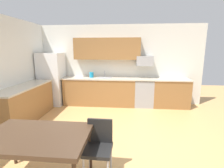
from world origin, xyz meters
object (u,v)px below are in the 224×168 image
object	(u,v)px
oven_range	(144,93)
chair_near_table	(99,144)
microwave	(145,61)
kettle	(92,75)
refrigerator	(52,79)
dining_table	(36,139)

from	to	relation	value
oven_range	chair_near_table	bearing A→B (deg)	-106.06
microwave	kettle	xyz separation A→B (m)	(-1.77, -0.05, -0.49)
refrigerator	chair_near_table	xyz separation A→B (m)	(2.17, -3.23, -0.38)
oven_range	kettle	distance (m)	1.86
microwave	chair_near_table	size ratio (longest dim) A/B	0.64
microwave	kettle	bearing A→B (deg)	-178.39
oven_range	kettle	bearing A→B (deg)	178.39
kettle	chair_near_table	bearing A→B (deg)	-76.30
microwave	dining_table	size ratio (longest dim) A/B	0.39
refrigerator	chair_near_table	size ratio (longest dim) A/B	2.08
dining_table	chair_near_table	xyz separation A→B (m)	(0.80, 0.28, -0.20)
chair_near_table	kettle	bearing A→B (deg)	103.70
microwave	dining_table	bearing A→B (deg)	-115.39
oven_range	chair_near_table	size ratio (longest dim) A/B	1.07
refrigerator	oven_range	bearing A→B (deg)	1.47
chair_near_table	kettle	world-z (taller)	kettle
dining_table	kettle	xyz separation A→B (m)	(-0.02, 3.64, 0.32)
oven_range	microwave	distance (m)	1.06
refrigerator	microwave	xyz separation A→B (m)	(3.12, 0.18, 0.62)
chair_near_table	refrigerator	bearing A→B (deg)	123.89
microwave	dining_table	xyz separation A→B (m)	(-1.75, -3.69, -0.80)
chair_near_table	microwave	bearing A→B (deg)	74.39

